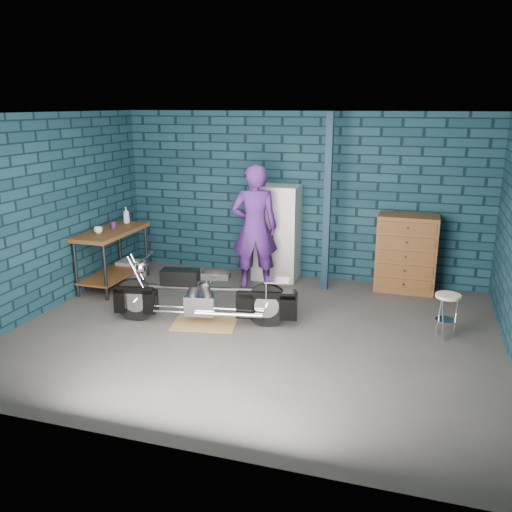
% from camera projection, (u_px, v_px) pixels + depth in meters
% --- Properties ---
extents(ground, '(6.00, 6.00, 0.00)m').
position_uv_depth(ground, '(254.00, 332.00, 6.89)').
color(ground, '#444240').
rests_on(ground, ground).
extents(room_walls, '(6.02, 5.01, 2.71)m').
position_uv_depth(room_walls, '(267.00, 177.00, 6.88)').
color(room_walls, '#102A37').
rests_on(room_walls, ground).
extents(support_post, '(0.10, 0.10, 2.70)m').
position_uv_depth(support_post, '(327.00, 204.00, 8.16)').
color(support_post, '#112435').
rests_on(support_post, ground).
extents(workbench, '(0.60, 1.40, 0.91)m').
position_uv_depth(workbench, '(113.00, 258.00, 8.54)').
color(workbench, brown).
rests_on(workbench, ground).
extents(drip_mat, '(0.92, 0.76, 0.01)m').
position_uv_depth(drip_mat, '(205.00, 323.00, 7.18)').
color(drip_mat, olive).
rests_on(drip_mat, ground).
extents(motorcycle, '(2.14, 0.93, 0.91)m').
position_uv_depth(motorcycle, '(204.00, 290.00, 7.06)').
color(motorcycle, black).
rests_on(motorcycle, ground).
extents(person, '(0.83, 0.69, 1.95)m').
position_uv_depth(person, '(255.00, 228.00, 8.28)').
color(person, '#4B1F74').
rests_on(person, ground).
extents(storage_bin, '(0.43, 0.31, 0.27)m').
position_uv_depth(storage_bin, '(131.00, 269.00, 9.08)').
color(storage_bin, gray).
rests_on(storage_bin, ground).
extents(locker, '(0.72, 0.52, 1.55)m').
position_uv_depth(locker, '(276.00, 233.00, 8.82)').
color(locker, beige).
rests_on(locker, ground).
extents(tool_chest, '(0.89, 0.50, 1.19)m').
position_uv_depth(tool_chest, '(406.00, 254.00, 8.28)').
color(tool_chest, brown).
rests_on(tool_chest, ground).
extents(shop_stool, '(0.36, 0.36, 0.56)m').
position_uv_depth(shop_stool, '(446.00, 316.00, 6.69)').
color(shop_stool, beige).
rests_on(shop_stool, ground).
extents(cup_a, '(0.16, 0.16, 0.10)m').
position_uv_depth(cup_a, '(98.00, 230.00, 8.20)').
color(cup_a, beige).
rests_on(cup_a, workbench).
extents(mug_purple, '(0.10, 0.10, 0.11)m').
position_uv_depth(mug_purple, '(113.00, 225.00, 8.52)').
color(mug_purple, '#4E1862').
rests_on(mug_purple, workbench).
extents(bottle, '(0.11, 0.11, 0.27)m').
position_uv_depth(bottle, '(126.00, 215.00, 8.89)').
color(bottle, gray).
rests_on(bottle, workbench).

